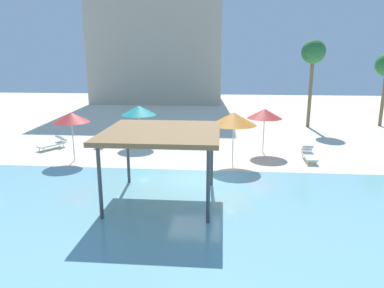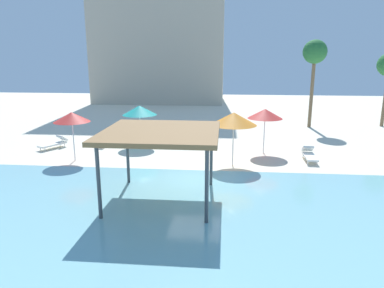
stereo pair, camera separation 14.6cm
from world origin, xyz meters
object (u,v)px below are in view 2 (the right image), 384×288
beach_umbrella_teal_1 (140,110)px  lounge_chair_1 (55,143)px  shade_pavilion (161,135)px  beach_umbrella_red_3 (72,117)px  beach_umbrella_orange_0 (234,119)px  palm_tree_0 (315,54)px  beach_umbrella_red_2 (265,114)px  lounge_chair_0 (309,155)px  lounge_chair_2 (105,140)px

beach_umbrella_teal_1 → lounge_chair_1: size_ratio=1.36×
shade_pavilion → lounge_chair_1: (-8.39, 7.89, -2.43)m
beach_umbrella_teal_1 → beach_umbrella_red_3: bearing=-127.0°
beach_umbrella_orange_0 → lounge_chair_1: size_ratio=1.48×
shade_pavilion → beach_umbrella_orange_0: size_ratio=1.57×
lounge_chair_1 → palm_tree_0: 20.71m
beach_umbrella_teal_1 → lounge_chair_1: 5.84m
beach_umbrella_red_3 → palm_tree_0: bearing=36.3°
palm_tree_0 → beach_umbrella_red_2: bearing=-118.2°
beach_umbrella_orange_0 → lounge_chair_0: (4.36, 1.26, -2.21)m
shade_pavilion → lounge_chair_0: size_ratio=2.37×
beach_umbrella_orange_0 → palm_tree_0: bearing=60.0°
lounge_chair_2 → palm_tree_0: palm_tree_0 is taller
beach_umbrella_teal_1 → lounge_chair_2: (-2.41, -0.08, -2.02)m
beach_umbrella_red_3 → lounge_chair_1: bearing=133.0°
lounge_chair_1 → lounge_chair_0: bearing=114.1°
beach_umbrella_red_2 → lounge_chair_1: beach_umbrella_red_2 is taller
lounge_chair_1 → lounge_chair_2: size_ratio=1.01×
lounge_chair_1 → beach_umbrella_teal_1: bearing=131.7°
beach_umbrella_orange_0 → lounge_chair_1: 11.86m
shade_pavilion → beach_umbrella_teal_1: shade_pavilion is taller
beach_umbrella_orange_0 → lounge_chair_1: bearing=166.9°
lounge_chair_0 → lounge_chair_2: bearing=-99.6°
beach_umbrella_teal_1 → lounge_chair_0: 10.86m
beach_umbrella_red_2 → lounge_chair_2: beach_umbrella_red_2 is taller
lounge_chair_0 → lounge_chair_2: 13.00m
shade_pavilion → beach_umbrella_red_2: bearing=58.4°
shade_pavilion → lounge_chair_1: size_ratio=2.32×
lounge_chair_2 → beach_umbrella_red_3: bearing=-4.1°
lounge_chair_2 → beach_umbrella_orange_0: bearing=69.2°
lounge_chair_2 → shade_pavilion: bearing=34.5°
shade_pavilion → beach_umbrella_red_2: (4.88, 7.94, -0.35)m
shade_pavilion → beach_umbrella_orange_0: shade_pavilion is taller
beach_umbrella_teal_1 → beach_umbrella_red_3: (-2.89, -3.83, 0.14)m
beach_umbrella_orange_0 → beach_umbrella_red_2: size_ratio=1.07×
beach_umbrella_teal_1 → lounge_chair_2: size_ratio=1.38×
beach_umbrella_teal_1 → palm_tree_0: palm_tree_0 is taller
beach_umbrella_teal_1 → palm_tree_0: (12.57, 7.54, 3.58)m
beach_umbrella_red_2 → lounge_chair_0: size_ratio=1.42×
shade_pavilion → beach_umbrella_teal_1: 9.58m
lounge_chair_2 → palm_tree_0: bearing=120.2°
beach_umbrella_orange_0 → lounge_chair_0: bearing=16.2°
beach_umbrella_orange_0 → beach_umbrella_red_3: 8.88m
beach_umbrella_red_3 → lounge_chair_2: size_ratio=1.44×
beach_umbrella_red_2 → palm_tree_0: palm_tree_0 is taller
beach_umbrella_teal_1 → beach_umbrella_red_3: 4.80m
shade_pavilion → palm_tree_0: size_ratio=0.64×
beach_umbrella_red_2 → palm_tree_0: bearing=61.8°
lounge_chair_2 → palm_tree_0: 17.71m
beach_umbrella_red_2 → lounge_chair_2: bearing=174.2°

